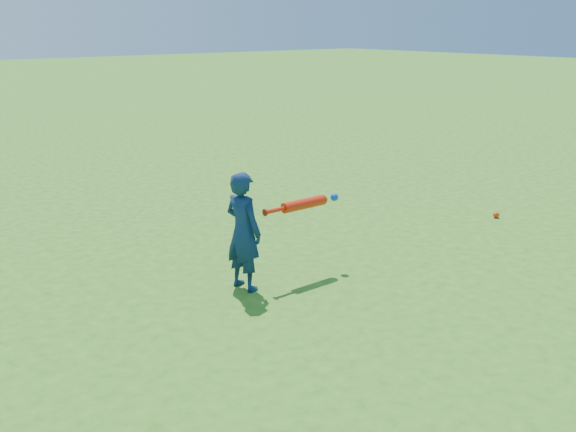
# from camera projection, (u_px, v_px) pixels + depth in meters

# --- Properties ---
(ground) EXTENTS (80.00, 80.00, 0.00)m
(ground) POSITION_uv_depth(u_px,v_px,m) (260.00, 283.00, 5.85)
(ground) COLOR #2C6518
(ground) RESTS_ON ground
(child) EXTENTS (0.31, 0.42, 1.06)m
(child) POSITION_uv_depth(u_px,v_px,m) (243.00, 231.00, 5.59)
(child) COLOR #0F2449
(child) RESTS_ON ground
(ground_ball_red) EXTENTS (0.08, 0.08, 0.08)m
(ground_ball_red) POSITION_uv_depth(u_px,v_px,m) (496.00, 215.00, 7.79)
(ground_ball_red) COLOR red
(ground_ball_red) RESTS_ON ground
(bat_swing) EXTENTS (0.87, 0.10, 0.10)m
(bat_swing) POSITION_uv_depth(u_px,v_px,m) (307.00, 203.00, 5.91)
(bat_swing) COLOR red
(bat_swing) RESTS_ON ground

